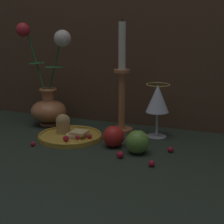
{
  "coord_description": "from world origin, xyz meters",
  "views": [
    {
      "loc": [
        0.48,
        -1.01,
        0.37
      ],
      "look_at": [
        0.08,
        -0.01,
        0.1
      ],
      "focal_mm": 60.0,
      "sensor_mm": 36.0,
      "label": 1
    }
  ],
  "objects_px": {
    "apple_near_glass": "(114,136)",
    "wine_glass": "(157,100)",
    "candlestick": "(122,86)",
    "apple_beside_vase": "(138,142)",
    "vase": "(48,97)",
    "plate_with_pastries": "(69,134)"
  },
  "relations": [
    {
      "from": "vase",
      "to": "plate_with_pastries",
      "type": "xyz_separation_m",
      "value": [
        0.14,
        -0.11,
        -0.09
      ]
    },
    {
      "from": "plate_with_pastries",
      "to": "candlestick",
      "type": "distance_m",
      "value": 0.23
    },
    {
      "from": "plate_with_pastries",
      "to": "apple_near_glass",
      "type": "height_order",
      "value": "apple_near_glass"
    },
    {
      "from": "candlestick",
      "to": "apple_beside_vase",
      "type": "distance_m",
      "value": 0.25
    },
    {
      "from": "plate_with_pastries",
      "to": "apple_beside_vase",
      "type": "bearing_deg",
      "value": -11.88
    },
    {
      "from": "apple_near_glass",
      "to": "wine_glass",
      "type": "bearing_deg",
      "value": 57.97
    },
    {
      "from": "candlestick",
      "to": "apple_beside_vase",
      "type": "bearing_deg",
      "value": -57.99
    },
    {
      "from": "vase",
      "to": "candlestick",
      "type": "xyz_separation_m",
      "value": [
        0.27,
        0.02,
        0.05
      ]
    },
    {
      "from": "apple_beside_vase",
      "to": "apple_near_glass",
      "type": "distance_m",
      "value": 0.09
    },
    {
      "from": "apple_near_glass",
      "to": "apple_beside_vase",
      "type": "bearing_deg",
      "value": -17.83
    },
    {
      "from": "apple_near_glass",
      "to": "plate_with_pastries",
      "type": "bearing_deg",
      "value": 171.26
    },
    {
      "from": "plate_with_pastries",
      "to": "apple_beside_vase",
      "type": "height_order",
      "value": "apple_beside_vase"
    },
    {
      "from": "vase",
      "to": "apple_near_glass",
      "type": "relative_size",
      "value": 4.69
    },
    {
      "from": "plate_with_pastries",
      "to": "wine_glass",
      "type": "bearing_deg",
      "value": 25.58
    },
    {
      "from": "vase",
      "to": "plate_with_pastries",
      "type": "distance_m",
      "value": 0.2
    },
    {
      "from": "vase",
      "to": "apple_beside_vase",
      "type": "bearing_deg",
      "value": -23.14
    },
    {
      "from": "vase",
      "to": "apple_beside_vase",
      "type": "relative_size",
      "value": 4.52
    },
    {
      "from": "wine_glass",
      "to": "apple_beside_vase",
      "type": "relative_size",
      "value": 2.16
    },
    {
      "from": "wine_glass",
      "to": "apple_near_glass",
      "type": "xyz_separation_m",
      "value": [
        -0.09,
        -0.15,
        -0.09
      ]
    },
    {
      "from": "plate_with_pastries",
      "to": "candlestick",
      "type": "bearing_deg",
      "value": 46.17
    },
    {
      "from": "plate_with_pastries",
      "to": "apple_near_glass",
      "type": "distance_m",
      "value": 0.16
    },
    {
      "from": "wine_glass",
      "to": "candlestick",
      "type": "xyz_separation_m",
      "value": [
        -0.12,
        0.01,
        0.04
      ]
    }
  ]
}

